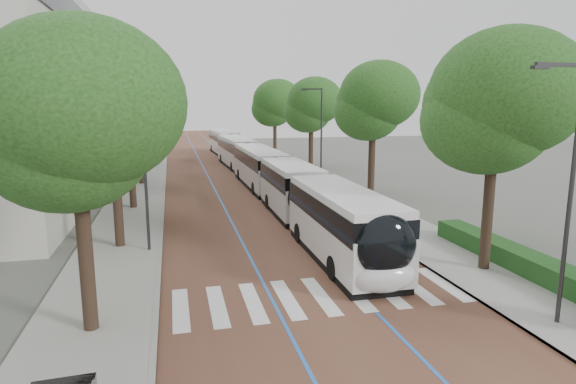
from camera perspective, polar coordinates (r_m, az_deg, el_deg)
ground at (r=17.09m, az=4.23°, el=-13.53°), size 160.00×160.00×0.00m
road at (r=55.49m, az=-8.48°, el=3.21°), size 11.00×140.00×0.02m
sidewalk_left at (r=55.34m, az=-16.25°, el=2.94°), size 4.00×140.00×0.12m
sidewalk_right at (r=56.64m, az=-0.90°, el=3.52°), size 4.00×140.00×0.12m
kerb_left at (r=55.28m, az=-14.28°, el=3.02°), size 0.20×140.00×0.14m
kerb_right at (r=56.25m, az=-2.79°, el=3.46°), size 0.20×140.00×0.14m
zebra_crossing at (r=18.01m, az=3.86°, el=-12.14°), size 10.55×3.60×0.01m
lane_line_left at (r=55.37m, az=-10.14°, el=3.16°), size 0.12×126.00×0.01m
lane_line_right at (r=55.65m, az=-6.84°, el=3.29°), size 0.12×126.00×0.01m
hedge at (r=21.36m, az=28.46°, el=-8.33°), size 1.20×14.00×0.80m
streetlight_near at (r=16.62m, az=30.23°, el=1.70°), size 1.82×0.20×8.00m
streetlight_far at (r=38.64m, az=3.72°, el=7.32°), size 1.82×0.20×8.00m
lamp_post_left at (r=23.05m, az=-16.62°, el=3.01°), size 0.14×0.14×8.00m
trees_left at (r=41.73m, az=-17.49°, el=9.62°), size 6.38×61.06×10.20m
trees_right at (r=39.32m, az=5.10°, el=10.10°), size 6.03×48.01×9.30m
lead_bus at (r=25.05m, az=3.44°, el=-1.78°), size 2.61×18.41×3.20m
bus_queued_0 at (r=40.06m, az=-3.27°, el=2.85°), size 2.73×12.44×3.20m
bus_queued_1 at (r=52.95m, az=-5.99°, el=4.68°), size 3.06×12.50×3.20m
bus_queued_2 at (r=66.34m, az=-7.55°, el=5.82°), size 3.14×12.51×3.20m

